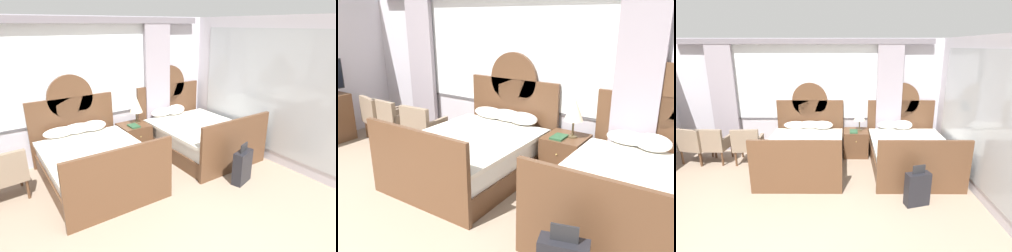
{
  "view_description": "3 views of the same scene",
  "coord_description": "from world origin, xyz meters",
  "views": [
    {
      "loc": [
        -1.35,
        -1.35,
        2.55
      ],
      "look_at": [
        1.21,
        2.4,
        0.94
      ],
      "focal_mm": 30.75,
      "sensor_mm": 36.0,
      "label": 1
    },
    {
      "loc": [
        2.97,
        -0.56,
        2.21
      ],
      "look_at": [
        0.78,
        2.71,
        0.94
      ],
      "focal_mm": 36.2,
      "sensor_mm": 36.0,
      "label": 2
    },
    {
      "loc": [
        0.94,
        -2.35,
        2.52
      ],
      "look_at": [
        0.91,
        2.44,
        1.08
      ],
      "focal_mm": 28.49,
      "sensor_mm": 36.0,
      "label": 3
    }
  ],
  "objects": [
    {
      "name": "armchair_by_window_centre",
      "position": [
        -1.98,
        3.17,
        0.46
      ],
      "size": [
        0.59,
        0.59,
        0.82
      ],
      "color": "#84705B",
      "rests_on": "ground_plane"
    },
    {
      "name": "nightstand_between_beds",
      "position": [
        1.19,
        3.63,
        0.31
      ],
      "size": [
        0.57,
        0.59,
        0.61
      ],
      "color": "brown",
      "rests_on": "ground_plane"
    },
    {
      "name": "table_lamp_on_nightstand",
      "position": [
        1.27,
        3.65,
        1.02
      ],
      "size": [
        0.27,
        0.27,
        0.59
      ],
      "color": "brown",
      "rests_on": "nightstand_between_beds"
    },
    {
      "name": "bed_near_mirror",
      "position": [
        2.29,
        2.97,
        0.36
      ],
      "size": [
        1.62,
        2.18,
        1.69
      ],
      "color": "brown",
      "rests_on": "ground_plane"
    },
    {
      "name": "armchair_by_window_right",
      "position": [
        -2.4,
        3.17,
        0.46
      ],
      "size": [
        0.69,
        0.69,
        0.82
      ],
      "color": "#84705B",
      "rests_on": "ground_plane"
    },
    {
      "name": "bed_near_window",
      "position": [
        0.08,
        2.98,
        0.36
      ],
      "size": [
        1.62,
        2.18,
        1.69
      ],
      "color": "brown",
      "rests_on": "ground_plane"
    },
    {
      "name": "wall_back_window",
      "position": [
        0.0,
        4.06,
        1.44
      ],
      "size": [
        6.44,
        0.22,
        2.7
      ],
      "color": "silver",
      "rests_on": "ground_plane"
    },
    {
      "name": "armchair_by_window_left",
      "position": [
        -1.22,
        3.17,
        0.46
      ],
      "size": [
        0.62,
        0.62,
        0.82
      ],
      "color": "#84705B",
      "rests_on": "ground_plane"
    },
    {
      "name": "book_on_nightstand",
      "position": [
        1.13,
        3.51,
        0.63
      ],
      "size": [
        0.18,
        0.26,
        0.03
      ],
      "color": "#285133",
      "rests_on": "nightstand_between_beds"
    }
  ]
}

